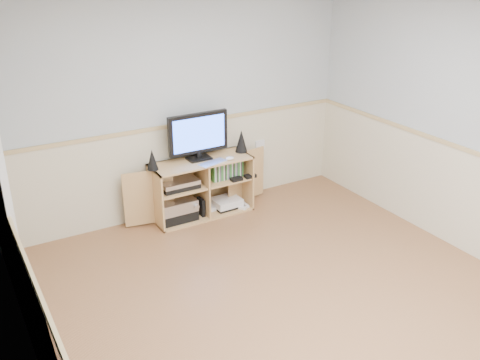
# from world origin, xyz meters

# --- Properties ---
(room) EXTENTS (4.04, 4.54, 2.54)m
(room) POSITION_xyz_m (-0.06, 0.12, 1.22)
(room) COLOR #AC794C
(room) RESTS_ON ground
(media_cabinet) EXTENTS (1.75, 0.42, 0.65)m
(media_cabinet) POSITION_xyz_m (0.10, 2.06, 0.33)
(media_cabinet) COLOR tan
(media_cabinet) RESTS_ON floor
(monitor) EXTENTS (0.69, 0.18, 0.52)m
(monitor) POSITION_xyz_m (0.10, 2.06, 0.93)
(monitor) COLOR black
(monitor) RESTS_ON media_cabinet
(speaker_left) EXTENTS (0.12, 0.12, 0.22)m
(speaker_left) POSITION_xyz_m (-0.45, 2.03, 0.76)
(speaker_left) COLOR black
(speaker_left) RESTS_ON media_cabinet
(speaker_right) EXTENTS (0.14, 0.14, 0.26)m
(speaker_right) POSITION_xyz_m (0.62, 2.03, 0.78)
(speaker_right) COLOR black
(speaker_right) RESTS_ON media_cabinet
(keyboard) EXTENTS (0.34, 0.20, 0.01)m
(keyboard) POSITION_xyz_m (0.17, 1.87, 0.66)
(keyboard) COLOR white
(keyboard) RESTS_ON media_cabinet
(mouse) EXTENTS (0.10, 0.07, 0.04)m
(mouse) POSITION_xyz_m (0.38, 1.87, 0.67)
(mouse) COLOR white
(mouse) RESTS_ON media_cabinet
(av_components) EXTENTS (0.50, 0.30, 0.47)m
(av_components) POSITION_xyz_m (-0.20, 2.01, 0.22)
(av_components) COLOR black
(av_components) RESTS_ON media_cabinet
(game_consoles) EXTENTS (0.45, 0.30, 0.11)m
(game_consoles) POSITION_xyz_m (0.39, 2.00, 0.07)
(game_consoles) COLOR white
(game_consoles) RESTS_ON media_cabinet
(game_cases) EXTENTS (0.38, 0.13, 0.19)m
(game_cases) POSITION_xyz_m (0.40, 1.99, 0.48)
(game_cases) COLOR #3F8C3F
(game_cases) RESTS_ON media_cabinet
(wall_outlet) EXTENTS (0.12, 0.03, 0.12)m
(wall_outlet) POSITION_xyz_m (1.00, 2.23, 0.60)
(wall_outlet) COLOR white
(wall_outlet) RESTS_ON wall_back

